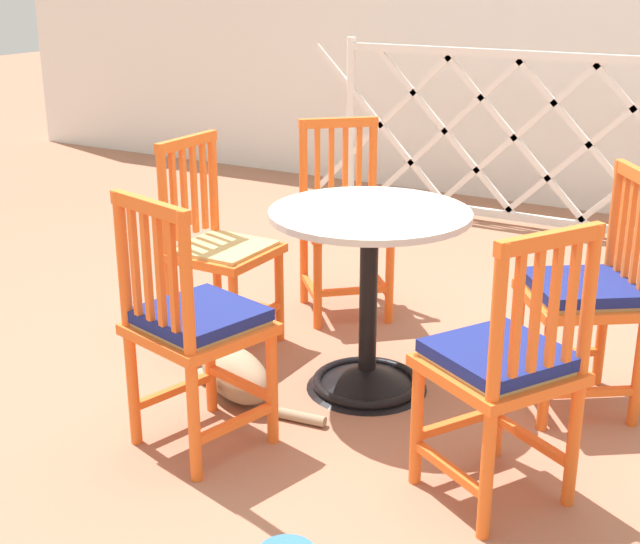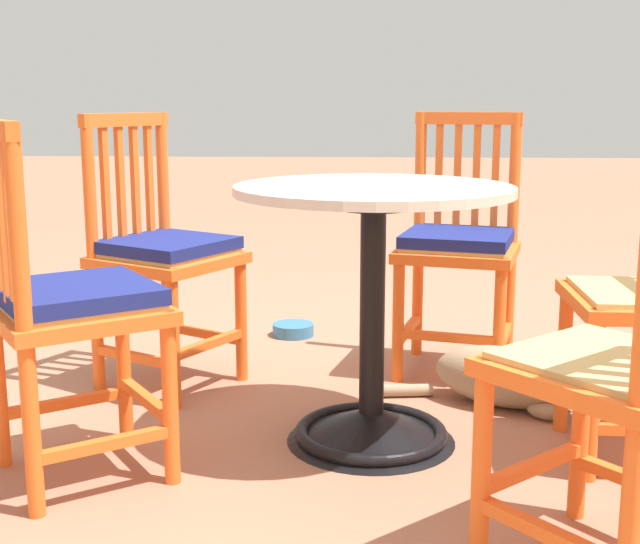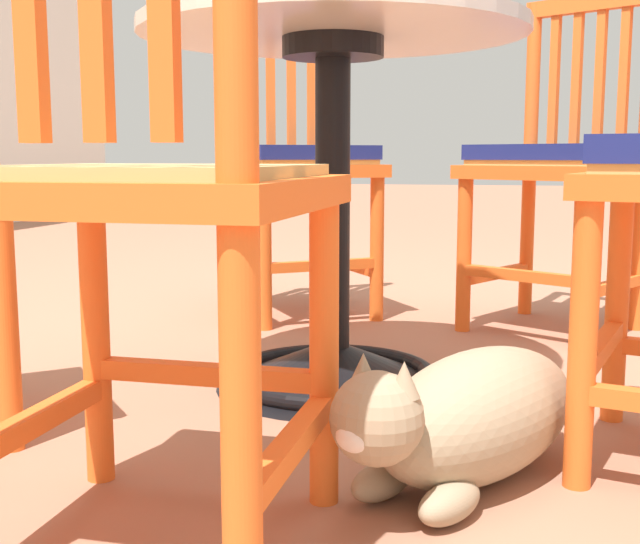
{
  "view_description": "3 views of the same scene",
  "coord_description": "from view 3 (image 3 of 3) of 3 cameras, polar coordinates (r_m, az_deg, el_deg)",
  "views": [
    {
      "loc": [
        1.4,
        -2.7,
        1.59
      ],
      "look_at": [
        -0.2,
        0.1,
        0.47
      ],
      "focal_mm": 49.7,
      "sensor_mm": 36.0,
      "label": 1
    },
    {
      "loc": [
        0.01,
        2.47,
        0.96
      ],
      "look_at": [
        0.13,
        0.09,
        0.48
      ],
      "focal_mm": 48.57,
      "sensor_mm": 36.0,
      "label": 2
    },
    {
      "loc": [
        -1.62,
        -0.2,
        0.47
      ],
      "look_at": [
        -0.08,
        0.15,
        0.25
      ],
      "focal_mm": 45.74,
      "sensor_mm": 36.0,
      "label": 3
    }
  ],
  "objects": [
    {
      "name": "orange_chair_tucked_in",
      "position": [
        2.3,
        16.4,
        7.12
      ],
      "size": [
        0.55,
        0.55,
        0.91
      ],
      "color": "orange",
      "rests_on": "ground_plane"
    },
    {
      "name": "orange_chair_near_fence",
      "position": [
        2.44,
        -1.55,
        7.48
      ],
      "size": [
        0.56,
        0.56,
        0.91
      ],
      "color": "orange",
      "rests_on": "ground_plane"
    },
    {
      "name": "orange_chair_facing_out",
      "position": [
        0.94,
        -12.71,
        5.45
      ],
      "size": [
        0.4,
        0.4,
        0.91
      ],
      "color": "orange",
      "rests_on": "ground_plane"
    },
    {
      "name": "ground_plane",
      "position": [
        1.7,
        5.72,
        -8.12
      ],
      "size": [
        24.0,
        24.0,
        0.0
      ],
      "primitive_type": "plane",
      "color": "#A36B51"
    },
    {
      "name": "cafe_table",
      "position": [
        1.65,
        0.88,
        1.52
      ],
      "size": [
        0.76,
        0.76,
        0.73
      ],
      "color": "black",
      "rests_on": "ground_plane"
    },
    {
      "name": "tabby_cat",
      "position": [
        1.22,
        10.15,
        -10.14
      ],
      "size": [
        0.72,
        0.39,
        0.23
      ],
      "color": "#9E896B",
      "rests_on": "ground_plane"
    }
  ]
}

